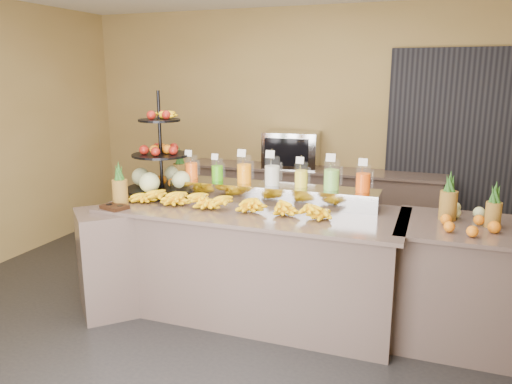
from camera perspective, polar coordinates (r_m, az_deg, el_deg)
The scene contains 20 objects.
ground at distance 4.23m, azimuth -1.90°, elevation -15.16°, with size 6.00×6.00×0.00m, color black.
room_envelope at distance 4.40m, azimuth 4.13°, elevation 11.44°, with size 6.04×5.02×2.82m.
buffet_counter at distance 4.29m, azimuth -2.07°, elevation -7.88°, with size 2.75×1.25×0.93m.
right_counter at distance 4.15m, azimuth 22.98°, elevation -9.70°, with size 1.08×0.88×0.93m.
back_ledge at distance 6.07m, azimuth 6.06°, elevation -1.59°, with size 3.10×0.55×0.93m.
pitcher_tray at distance 4.36m, azimuth 1.84°, elevation -0.13°, with size 1.85×0.30×0.15m, color gray.
juice_pitcher_orange_a at distance 4.62m, azimuth -7.38°, elevation 2.70°, with size 0.12×0.12×0.28m.
juice_pitcher_green at distance 4.51m, azimuth -4.44°, elevation 2.42°, with size 0.11×0.11×0.26m.
juice_pitcher_orange_b at distance 4.40m, azimuth -1.36°, elevation 2.44°, with size 0.13×0.14×0.32m.
juice_pitcher_milk at distance 4.32m, azimuth 1.86°, elevation 2.24°, with size 0.13×0.14×0.32m.
juice_pitcher_lemon at distance 4.25m, azimuth 5.19°, elevation 1.81°, with size 0.12×0.12×0.28m.
juice_pitcher_lime at distance 4.19m, azimuth 8.63°, elevation 1.75°, with size 0.13×0.14×0.32m.
juice_pitcher_orange_c at distance 4.15m, azimuth 12.15°, elevation 1.36°, with size 0.12×0.13×0.30m.
banana_heap at distance 4.12m, azimuth -3.16°, elevation -0.91°, with size 1.88×0.17×0.16m.
fruit_stand at distance 4.66m, azimuth -10.26°, elevation 2.60°, with size 0.82×0.82×0.95m.
condiment_caddy at distance 4.29m, azimuth -15.86°, elevation -1.66°, with size 0.21×0.15×0.03m, color black.
pineapple_left_a at distance 4.38m, azimuth -15.29°, elevation 0.32°, with size 0.13×0.13×0.38m.
pineapple_left_b at distance 4.88m, azimuth -8.65°, elevation 2.12°, with size 0.13×0.13×0.41m.
right_fruit_pile at distance 3.95m, azimuth 23.00°, elevation -2.65°, with size 0.42×0.40×0.22m.
oven_warmer at distance 5.99m, azimuth 4.11°, elevation 4.87°, with size 0.64×0.45×0.43m, color gray.
Camera 1 is at (1.41, -3.44, 2.01)m, focal length 35.00 mm.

